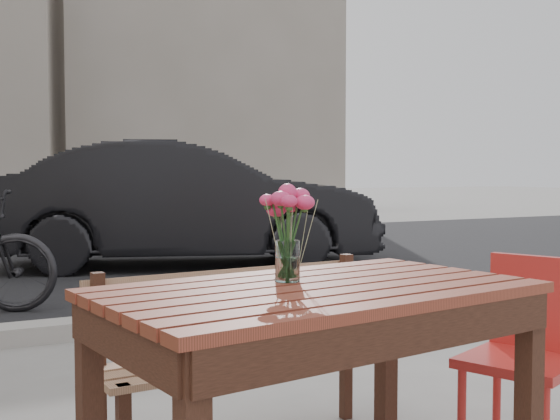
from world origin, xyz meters
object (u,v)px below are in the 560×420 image
at_px(main_vase, 287,221).
at_px(parked_car, 186,204).
at_px(main_table, 317,328).
at_px(red_chair, 528,343).

distance_m(main_vase, parked_car, 6.33).
relative_size(main_table, main_vase, 4.55).
xyz_separation_m(main_table, main_vase, (-0.04, 0.11, 0.32)).
bearing_deg(main_vase, main_table, -67.63).
distance_m(main_table, main_vase, 0.34).
bearing_deg(red_chair, main_vase, -108.52).
distance_m(red_chair, parked_car, 6.05).
bearing_deg(parked_car, red_chair, -168.43).
relative_size(red_chair, main_vase, 2.64).
height_order(main_table, parked_car, parked_car).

